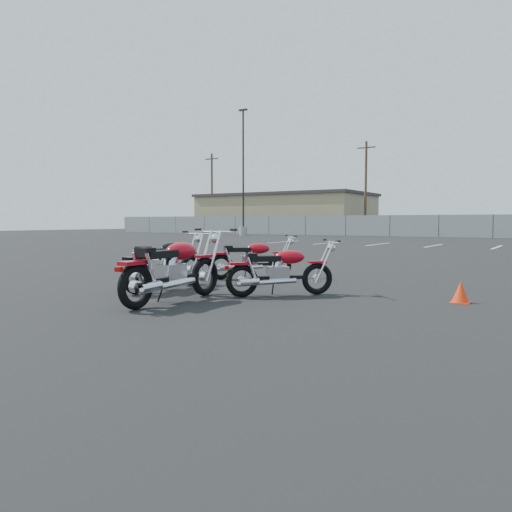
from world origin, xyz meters
The scene contains 12 objects.
ground centered at (0.00, 0.00, 0.00)m, with size 120.00×120.00×0.00m, color black.
motorcycle_front_red centered at (-1.00, 2.27, 0.44)m, with size 1.63×1.69×0.97m.
motorcycle_second_black centered at (-1.39, -0.08, 0.49)m, with size 0.86×2.21×1.08m.
motorcycle_third_red centered at (-0.26, -1.12, 0.53)m, with size 0.91×2.36×1.16m.
motorcycle_rear_red centered at (0.84, 0.36, 0.44)m, with size 1.64×1.66×0.96m.
training_cone_near centered at (3.60, 1.25, 0.17)m, with size 0.29×0.29×0.34m.
light_pole_west centered at (-19.73, 30.08, 2.96)m, with size 0.80×0.70×11.13m.
chainlink_fence centered at (0.00, 35.00, 0.90)m, with size 80.06×0.06×1.80m.
tan_building_west centered at (-22.00, 42.00, 2.16)m, with size 18.40×10.40×4.30m.
utility_pole_a centered at (-30.00, 39.00, 4.69)m, with size 1.80×0.24×9.00m.
utility_pole_b centered at (-12.00, 40.00, 4.69)m, with size 1.80×0.24×9.00m.
parking_line_stripes centered at (-2.50, 20.00, 0.00)m, with size 15.12×4.00×0.01m.
Camera 1 is at (5.02, -7.05, 1.28)m, focal length 35.00 mm.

